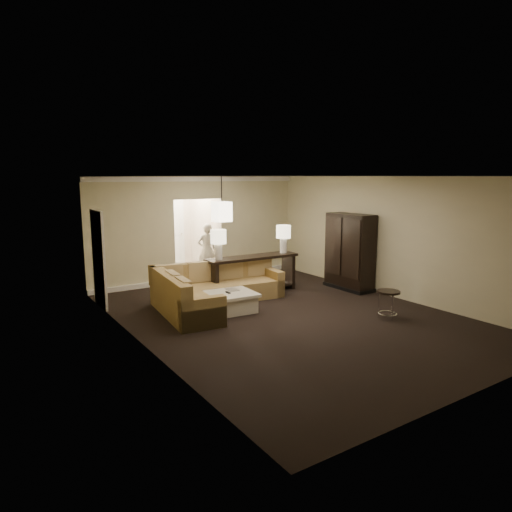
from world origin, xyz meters
TOP-DOWN VIEW (x-y plane):
  - ground at (0.00, 0.00)m, footprint 8.00×8.00m
  - wall_back at (0.00, 4.00)m, footprint 6.00×0.04m
  - wall_front at (0.00, -4.00)m, footprint 6.00×0.04m
  - wall_left at (-3.00, 0.00)m, footprint 0.04×8.00m
  - wall_right at (3.00, 0.00)m, footprint 0.04×8.00m
  - ceiling at (0.00, 0.00)m, footprint 6.00×8.00m
  - crown_molding at (0.00, 3.95)m, footprint 6.00×0.10m
  - baseboard at (0.00, 3.95)m, footprint 6.00×0.10m
  - side_door at (-2.97, 2.80)m, footprint 0.05×0.90m
  - foyer at (0.00, 5.34)m, footprint 1.44×2.02m
  - sectional_sofa at (-0.97, 1.54)m, footprint 3.18×2.44m
  - coffee_table at (-0.80, 1.00)m, footprint 1.08×1.08m
  - console_table at (0.44, 2.00)m, footprint 2.37×0.60m
  - armoire at (2.69, 1.02)m, footprint 0.56×1.32m
  - drink_table at (1.58, -1.20)m, footprint 0.46×0.46m
  - table_lamp_left at (-0.47, 2.03)m, footprint 0.36×0.36m
  - table_lamp_right at (1.34, 1.97)m, footprint 0.36×0.36m
  - pendant_light at (0.00, 2.70)m, footprint 0.38×0.38m
  - person at (0.39, 4.30)m, footprint 0.68×0.53m

SIDE VIEW (x-z plane):
  - ground at x=0.00m, z-range 0.00..0.00m
  - baseboard at x=0.00m, z-range 0.00..0.12m
  - coffee_table at x=-0.80m, z-range 0.00..0.42m
  - sectional_sofa at x=-0.97m, z-range -0.09..0.79m
  - drink_table at x=1.58m, z-range 0.12..0.69m
  - console_table at x=0.44m, z-range 0.09..1.00m
  - person at x=0.39m, z-range 0.00..1.66m
  - armoire at x=2.69m, z-range -0.04..1.85m
  - side_door at x=-2.97m, z-range 0.00..2.10m
  - foyer at x=0.00m, z-range -0.10..2.70m
  - table_lamp_left at x=-0.47m, z-range 1.02..1.72m
  - table_lamp_right at x=1.34m, z-range 1.02..1.72m
  - wall_back at x=0.00m, z-range 0.00..2.80m
  - wall_front at x=0.00m, z-range 0.00..2.80m
  - wall_left at x=-3.00m, z-range 0.00..2.80m
  - wall_right at x=3.00m, z-range 0.00..2.80m
  - pendant_light at x=0.00m, z-range 1.41..2.50m
  - crown_molding at x=0.00m, z-range 2.67..2.79m
  - ceiling at x=0.00m, z-range 2.79..2.81m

